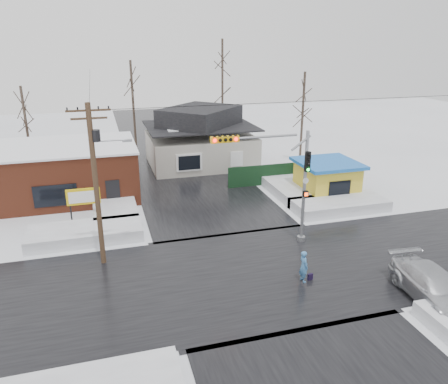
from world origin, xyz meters
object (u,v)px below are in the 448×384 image
object	(u,v)px
car	(433,286)
utility_pole	(96,177)
pedestrian	(304,267)
traffic_signal	(281,174)
marquee_sign	(83,198)
kiosk	(327,179)

from	to	relation	value
car	utility_pole	bearing A→B (deg)	156.11
utility_pole	car	world-z (taller)	utility_pole
pedestrian	car	size ratio (longest dim) A/B	0.32
traffic_signal	pedestrian	distance (m)	5.77
utility_pole	car	xyz separation A→B (m)	(15.09, -8.31, -4.34)
marquee_sign	kiosk	distance (m)	18.51
utility_pole	car	distance (m)	17.77
kiosk	pedestrian	world-z (taller)	kiosk
marquee_sign	car	bearing A→B (deg)	-41.51
traffic_signal	pedestrian	world-z (taller)	traffic_signal
traffic_signal	car	world-z (taller)	traffic_signal
marquee_sign	pedestrian	world-z (taller)	marquee_sign
marquee_sign	car	distance (m)	21.62
traffic_signal	marquee_sign	bearing A→B (deg)	150.28
utility_pole	kiosk	size ratio (longest dim) A/B	1.96
utility_pole	marquee_sign	distance (m)	6.87
utility_pole	car	bearing A→B (deg)	-28.85
kiosk	pedestrian	xyz separation A→B (m)	(-7.53, -11.45, -0.60)
kiosk	car	xyz separation A→B (m)	(-2.33, -14.81, -0.69)
marquee_sign	utility_pole	bearing A→B (deg)	-79.87
utility_pole	marquee_sign	size ratio (longest dim) A/B	3.53
car	traffic_signal	bearing A→B (deg)	126.27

